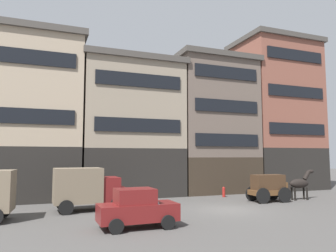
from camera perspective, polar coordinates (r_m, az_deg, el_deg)
ground_plane at (r=21.23m, az=10.59°, el=-14.33°), size 120.00×120.00×0.00m
building_far_left at (r=27.87m, az=-23.23°, el=1.75°), size 8.11×6.60×13.07m
building_center_left at (r=28.62m, az=-6.79°, el=-0.16°), size 8.86×6.60×11.74m
building_center_right at (r=31.60m, az=7.55°, el=0.34°), size 7.97×6.60×12.81m
building_far_right at (r=36.13m, az=18.54°, el=2.12°), size 8.41×6.60×15.63m
cargo_wagon at (r=25.24m, az=17.37°, el=-10.10°), size 2.99×1.68×1.98m
draft_horse at (r=27.14m, az=22.33°, el=-9.33°), size 2.35×0.71×2.30m
delivery_truck_near at (r=20.87m, az=-14.07°, el=-10.48°), size 4.42×2.30×2.62m
sedan_dark at (r=15.69m, az=-5.49°, el=-14.26°), size 3.71×1.89×1.83m
pedestrian_officer at (r=28.73m, az=15.17°, el=-9.87°), size 0.48×0.48×1.79m
fire_hydrant_curbside at (r=27.35m, az=9.83°, el=-11.39°), size 0.24×0.24×0.83m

